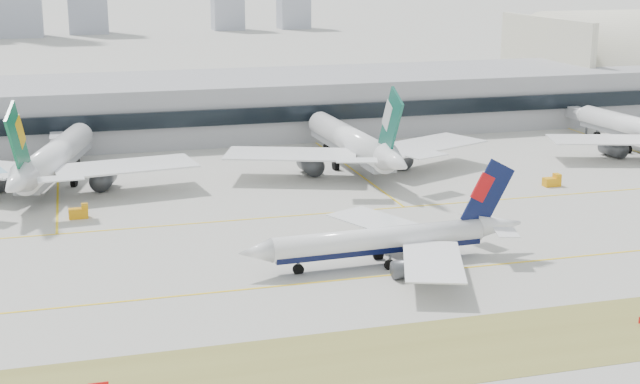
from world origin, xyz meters
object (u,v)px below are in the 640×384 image
object	(u,v)px
taxiing_airliner	(389,240)
widebody_eva	(53,160)
terminal	(218,105)
widebody_cathay	(353,144)

from	to	relation	value
taxiing_airliner	widebody_eva	size ratio (longest dim) A/B	0.79
widebody_eva	terminal	world-z (taller)	widebody_eva
widebody_cathay	taxiing_airliner	bearing A→B (deg)	165.08
terminal	widebody_eva	bearing A→B (deg)	-129.94
widebody_cathay	terminal	xyz separation A→B (m)	(-22.15, 52.26, 1.59)
terminal	widebody_cathay	bearing A→B (deg)	-67.03
widebody_eva	widebody_cathay	distance (m)	64.92
taxiing_airliner	widebody_cathay	world-z (taller)	widebody_cathay
widebody_eva	terminal	bearing A→B (deg)	-25.70
widebody_cathay	widebody_eva	bearing A→B (deg)	86.77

